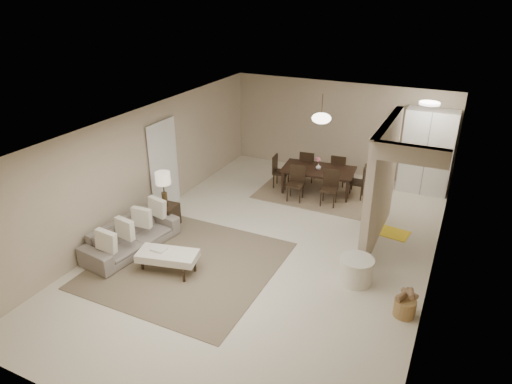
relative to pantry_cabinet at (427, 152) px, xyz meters
The scene contains 22 objects.
floor 4.88m from the pantry_cabinet, 119.52° to the right, with size 9.00×9.00×0.00m, color beige.
ceiling 4.98m from the pantry_cabinet, 119.52° to the right, with size 9.00×9.00×0.00m, color white.
back_wall 2.38m from the pantry_cabinet, behind, with size 6.00×6.00×0.00m, color tan.
left_wall 6.77m from the pantry_cabinet, 142.20° to the right, with size 9.00×9.00×0.00m, color tan.
right_wall 4.21m from the pantry_cabinet, 81.10° to the right, with size 9.00×9.00×0.00m, color tan.
partition 2.96m from the pantry_cabinet, 100.74° to the right, with size 0.15×2.50×2.50m, color tan.
doorway 6.40m from the pantry_cabinet, 146.29° to the right, with size 0.04×0.90×2.04m, color black.
pantry_cabinet is the anchor object (origin of this frame).
flush_light 1.70m from the pantry_cabinet, 93.01° to the right, with size 0.44×0.44×0.05m, color white.
living_rug 6.55m from the pantry_cabinet, 122.93° to the right, with size 3.20×3.20×0.01m, color brown.
sofa 7.28m from the pantry_cabinet, 131.49° to the right, with size 0.78×1.99×0.58m, color gray.
ottoman_bench 6.87m from the pantry_cabinet, 122.97° to the right, with size 1.18×0.74×0.39m.
side_table 6.48m from the pantry_cabinet, 137.58° to the right, with size 0.46×0.46×0.50m, color black.
table_lamp 6.43m from the pantry_cabinet, 137.58° to the right, with size 0.32×0.32×0.76m.
round_pouf 4.68m from the pantry_cabinet, 96.58° to the right, with size 0.60×0.60×0.47m, color white.
wicker_basket 5.23m from the pantry_cabinet, 85.54° to the right, with size 0.35×0.35×0.29m, color olive.
dining_rug 2.87m from the pantry_cabinet, 152.50° to the right, with size 2.80×2.10×0.01m, color #847252.
dining_table 2.77m from the pantry_cabinet, 152.50° to the right, with size 1.77×0.99×0.62m, color black.
dining_chairs 2.74m from the pantry_cabinet, 152.50° to the right, with size 2.32×1.78×0.86m.
vase 2.69m from the pantry_cabinet, 152.50° to the right, with size 0.14×0.14×0.14m, color white.
yellow_mat 2.75m from the pantry_cabinet, 97.37° to the right, with size 0.82×0.50×0.01m, color yellow.
pendant_light 2.81m from the pantry_cabinet, 152.50° to the right, with size 0.46×0.46×0.71m.
Camera 1 is at (3.13, -7.23, 4.83)m, focal length 32.00 mm.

